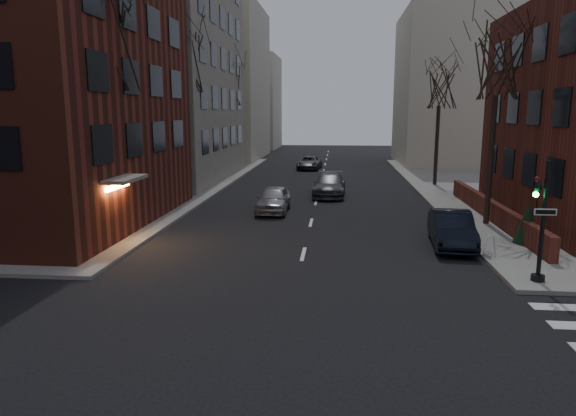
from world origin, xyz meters
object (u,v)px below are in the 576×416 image
object	(u,v)px
tree_left_a	(103,45)
tree_left_c	(229,86)
car_lane_far	(309,163)
evergreen_shrub	(527,223)
sandwich_board	(490,245)
tree_left_b	(184,61)
tree_right_a	(498,61)
streetlamp_far	(240,126)
car_lane_silver	(274,199)
parked_sedan	(452,229)
streetlamp_near	(177,136)
traffic_signal	(540,229)
car_lane_gray	(329,185)
tree_right_b	(440,85)

from	to	relation	value
tree_left_a	tree_left_c	xyz separation A→B (m)	(0.00, 26.00, -0.44)
car_lane_far	evergreen_shrub	world-z (taller)	evergreen_shrub
sandwich_board	tree_left_b	bearing A→B (deg)	160.00
tree_left_b	tree_right_a	bearing A→B (deg)	-24.44
tree_left_c	streetlamp_far	bearing A→B (deg)	73.30
tree_left_a	tree_left_c	distance (m)	26.00
streetlamp_far	car_lane_silver	distance (m)	22.36
car_lane_silver	sandwich_board	size ratio (longest dim) A/B	5.39
tree_left_a	parked_sedan	distance (m)	16.87
streetlamp_near	traffic_signal	bearing A→B (deg)	-38.87
tree_left_a	sandwich_board	distance (m)	18.05
streetlamp_near	tree_left_b	bearing A→B (deg)	98.53
tree_right_a	sandwich_board	distance (m)	9.68
traffic_signal	streetlamp_far	distance (m)	36.81
tree_left_a	tree_right_a	world-z (taller)	tree_left_a
car_lane_gray	car_lane_far	world-z (taller)	car_lane_gray
tree_left_b	car_lane_far	xyz separation A→B (m)	(7.34, 16.96, -8.27)
tree_left_c	streetlamp_far	world-z (taller)	tree_left_c
tree_left_c	streetlamp_near	bearing A→B (deg)	-88.09
tree_left_b	tree_right_a	world-z (taller)	tree_left_b
car_lane_gray	car_lane_silver	bearing A→B (deg)	-115.51
tree_left_b	evergreen_shrub	size ratio (longest dim) A/B	6.12
streetlamp_far	tree_left_a	bearing A→B (deg)	-91.23
tree_right_b	evergreen_shrub	xyz separation A→B (m)	(0.57, -17.94, -6.55)
tree_right_b	car_lane_gray	distance (m)	11.79
tree_left_a	parked_sedan	bearing A→B (deg)	-0.72
car_lane_gray	evergreen_shrub	size ratio (longest dim) A/B	2.94
tree_left_c	sandwich_board	xyz separation A→B (m)	(16.10, -27.95, -7.48)
tree_left_c	car_lane_gray	bearing A→B (deg)	-54.24
tree_right_a	tree_left_c	bearing A→B (deg)	128.66
tree_right_b	car_lane_silver	bearing A→B (deg)	-134.53
car_lane_silver	tree_right_a	bearing A→B (deg)	-13.48
traffic_signal	car_lane_far	xyz separation A→B (m)	(-9.39, 33.97, -1.27)
traffic_signal	streetlamp_near	bearing A→B (deg)	141.13
tree_left_c	tree_right_a	size ratio (longest dim) A/B	1.00
tree_left_a	tree_left_c	bearing A→B (deg)	90.00
tree_right_b	tree_left_c	bearing A→B (deg)	155.56
tree_right_a	car_lane_silver	size ratio (longest dim) A/B	2.27
tree_right_b	parked_sedan	bearing A→B (deg)	-98.14
tree_left_a	parked_sedan	world-z (taller)	tree_left_a
evergreen_shrub	tree_left_c	bearing A→B (deg)	125.01
tree_right_a	tree_right_b	bearing A→B (deg)	90.00
tree_right_a	car_lane_far	size ratio (longest dim) A/B	2.11
car_lane_far	parked_sedan	bearing A→B (deg)	-70.75
tree_left_c	streetlamp_far	size ratio (longest dim) A/B	1.55
parked_sedan	car_lane_far	world-z (taller)	parked_sedan
tree_right_b	car_lane_gray	bearing A→B (deg)	-146.32
tree_right_a	streetlamp_near	xyz separation A→B (m)	(-17.00, 4.00, -3.79)
tree_left_b	traffic_signal	bearing A→B (deg)	-45.46
sandwich_board	evergreen_shrub	xyz separation A→B (m)	(2.07, 2.01, 0.49)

